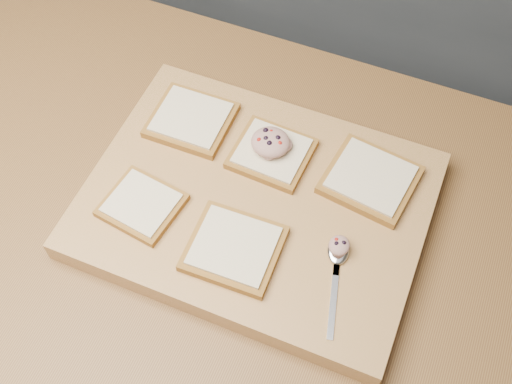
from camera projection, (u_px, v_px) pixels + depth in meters
island_counter at (269, 335)px, 1.37m from camera, size 2.00×0.80×0.90m
cutting_board at (256, 205)px, 1.00m from camera, size 0.51×0.39×0.04m
bread_far_left at (191, 120)px, 1.05m from camera, size 0.13×0.12×0.02m
bread_far_center at (272, 153)px, 1.01m from camera, size 0.12×0.11×0.02m
bread_far_right at (370, 179)px, 0.99m from camera, size 0.15×0.14×0.02m
bread_near_left at (142, 205)px, 0.96m from camera, size 0.12×0.11×0.02m
bread_near_center at (234, 248)px, 0.92m from camera, size 0.13×0.12×0.02m
tuna_salad_dollop at (271, 142)px, 1.00m from camera, size 0.06×0.06×0.03m
spoon at (337, 257)px, 0.92m from camera, size 0.06×0.16×0.01m
spoon_salad at (339, 245)px, 0.91m from camera, size 0.03×0.03×0.02m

